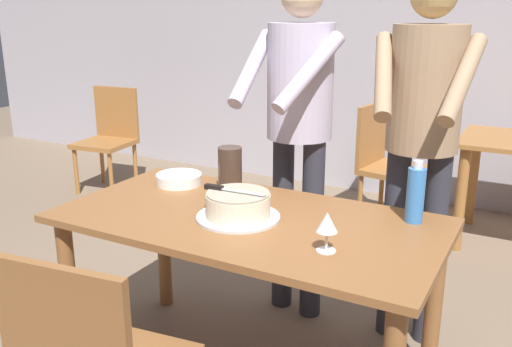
{
  "coord_description": "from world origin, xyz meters",
  "views": [
    {
      "loc": [
        1.04,
        -1.84,
        1.56
      ],
      "look_at": [
        -0.03,
        0.12,
        0.9
      ],
      "focal_mm": 38.96,
      "sensor_mm": 36.0,
      "label": 1
    }
  ],
  "objects_px": {
    "plate_stack": "(179,179)",
    "background_chair_1": "(109,135)",
    "person_standing_beside": "(423,123)",
    "background_chair_0": "(386,161)",
    "wine_glass_near": "(327,224)",
    "hurricane_lamp": "(230,169)",
    "main_dining_table": "(248,243)",
    "water_bottle": "(416,194)",
    "cake_knife": "(222,189)",
    "cake_on_platter": "(238,206)",
    "person_cutting_cake": "(299,113)"
  },
  "relations": [
    {
      "from": "wine_glass_near",
      "to": "plate_stack",
      "type": "bearing_deg",
      "value": 157.01
    },
    {
      "from": "main_dining_table",
      "to": "hurricane_lamp",
      "type": "xyz_separation_m",
      "value": [
        -0.23,
        0.25,
        0.22
      ]
    },
    {
      "from": "main_dining_table",
      "to": "hurricane_lamp",
      "type": "bearing_deg",
      "value": 133.22
    },
    {
      "from": "cake_on_platter",
      "to": "hurricane_lamp",
      "type": "height_order",
      "value": "hurricane_lamp"
    },
    {
      "from": "water_bottle",
      "to": "person_standing_beside",
      "type": "bearing_deg",
      "value": 101.0
    },
    {
      "from": "hurricane_lamp",
      "to": "background_chair_0",
      "type": "bearing_deg",
      "value": 82.82
    },
    {
      "from": "background_chair_0",
      "to": "water_bottle",
      "type": "bearing_deg",
      "value": -71.46
    },
    {
      "from": "cake_knife",
      "to": "person_standing_beside",
      "type": "distance_m",
      "value": 0.95
    },
    {
      "from": "plate_stack",
      "to": "hurricane_lamp",
      "type": "relative_size",
      "value": 1.05
    },
    {
      "from": "cake_knife",
      "to": "water_bottle",
      "type": "xyz_separation_m",
      "value": [
        0.7,
        0.31,
        -0.0
      ]
    },
    {
      "from": "background_chair_0",
      "to": "background_chair_1",
      "type": "xyz_separation_m",
      "value": [
        -2.4,
        -0.32,
        0.0
      ]
    },
    {
      "from": "cake_knife",
      "to": "person_standing_beside",
      "type": "relative_size",
      "value": 0.16
    },
    {
      "from": "plate_stack",
      "to": "water_bottle",
      "type": "height_order",
      "value": "water_bottle"
    },
    {
      "from": "person_cutting_cake",
      "to": "background_chair_0",
      "type": "height_order",
      "value": "person_cutting_cake"
    },
    {
      "from": "cake_knife",
      "to": "plate_stack",
      "type": "xyz_separation_m",
      "value": [
        -0.41,
        0.26,
        -0.09
      ]
    },
    {
      "from": "person_cutting_cake",
      "to": "hurricane_lamp",
      "type": "bearing_deg",
      "value": -115.05
    },
    {
      "from": "cake_on_platter",
      "to": "wine_glass_near",
      "type": "xyz_separation_m",
      "value": [
        0.43,
        -0.13,
        0.05
      ]
    },
    {
      "from": "water_bottle",
      "to": "background_chair_0",
      "type": "bearing_deg",
      "value": 108.54
    },
    {
      "from": "plate_stack",
      "to": "person_cutting_cake",
      "type": "relative_size",
      "value": 0.13
    },
    {
      "from": "cake_on_platter",
      "to": "background_chair_1",
      "type": "xyz_separation_m",
      "value": [
        -2.37,
        1.79,
        -0.31
      ]
    },
    {
      "from": "water_bottle",
      "to": "person_standing_beside",
      "type": "distance_m",
      "value": 0.44
    },
    {
      "from": "person_standing_beside",
      "to": "cake_knife",
      "type": "bearing_deg",
      "value": -132.58
    },
    {
      "from": "person_standing_beside",
      "to": "background_chair_0",
      "type": "bearing_deg",
      "value": 110.42
    },
    {
      "from": "hurricane_lamp",
      "to": "person_cutting_cake",
      "type": "relative_size",
      "value": 0.12
    },
    {
      "from": "cake_knife",
      "to": "wine_glass_near",
      "type": "distance_m",
      "value": 0.52
    },
    {
      "from": "wine_glass_near",
      "to": "hurricane_lamp",
      "type": "distance_m",
      "value": 0.76
    },
    {
      "from": "cake_on_platter",
      "to": "main_dining_table",
      "type": "bearing_deg",
      "value": 53.68
    },
    {
      "from": "hurricane_lamp",
      "to": "person_cutting_cake",
      "type": "height_order",
      "value": "person_cutting_cake"
    },
    {
      "from": "water_bottle",
      "to": "background_chair_1",
      "type": "xyz_separation_m",
      "value": [
        -3.0,
        1.48,
        -0.37
      ]
    },
    {
      "from": "wine_glass_near",
      "to": "background_chair_0",
      "type": "relative_size",
      "value": 0.16
    },
    {
      "from": "wine_glass_near",
      "to": "hurricane_lamp",
      "type": "height_order",
      "value": "hurricane_lamp"
    },
    {
      "from": "background_chair_0",
      "to": "background_chair_1",
      "type": "relative_size",
      "value": 1.0
    },
    {
      "from": "main_dining_table",
      "to": "water_bottle",
      "type": "distance_m",
      "value": 0.7
    },
    {
      "from": "person_standing_beside",
      "to": "background_chair_1",
      "type": "height_order",
      "value": "person_standing_beside"
    },
    {
      "from": "hurricane_lamp",
      "to": "person_standing_beside",
      "type": "xyz_separation_m",
      "value": [
        0.76,
        0.4,
        0.22
      ]
    },
    {
      "from": "plate_stack",
      "to": "cake_knife",
      "type": "bearing_deg",
      "value": -32.7
    },
    {
      "from": "main_dining_table",
      "to": "hurricane_lamp",
      "type": "distance_m",
      "value": 0.41
    },
    {
      "from": "background_chair_0",
      "to": "person_cutting_cake",
      "type": "bearing_deg",
      "value": -92.28
    },
    {
      "from": "wine_glass_near",
      "to": "water_bottle",
      "type": "distance_m",
      "value": 0.47
    },
    {
      "from": "main_dining_table",
      "to": "plate_stack",
      "type": "relative_size",
      "value": 7.09
    },
    {
      "from": "cake_on_platter",
      "to": "background_chair_0",
      "type": "xyz_separation_m",
      "value": [
        0.02,
        2.11,
        -0.31
      ]
    },
    {
      "from": "hurricane_lamp",
      "to": "background_chair_1",
      "type": "height_order",
      "value": "hurricane_lamp"
    },
    {
      "from": "wine_glass_near",
      "to": "person_cutting_cake",
      "type": "xyz_separation_m",
      "value": [
        -0.46,
        0.78,
        0.22
      ]
    },
    {
      "from": "main_dining_table",
      "to": "cake_on_platter",
      "type": "relative_size",
      "value": 4.58
    },
    {
      "from": "plate_stack",
      "to": "background_chair_1",
      "type": "xyz_separation_m",
      "value": [
        -1.89,
        1.53,
        -0.28
      ]
    },
    {
      "from": "main_dining_table",
      "to": "background_chair_0",
      "type": "height_order",
      "value": "background_chair_0"
    },
    {
      "from": "wine_glass_near",
      "to": "person_standing_beside",
      "type": "height_order",
      "value": "person_standing_beside"
    },
    {
      "from": "person_cutting_cake",
      "to": "background_chair_1",
      "type": "xyz_separation_m",
      "value": [
        -2.34,
        1.14,
        -0.58
      ]
    },
    {
      "from": "cake_knife",
      "to": "person_standing_beside",
      "type": "bearing_deg",
      "value": 47.42
    },
    {
      "from": "main_dining_table",
      "to": "cake_on_platter",
      "type": "xyz_separation_m",
      "value": [
        -0.03,
        -0.03,
        0.17
      ]
    }
  ]
}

